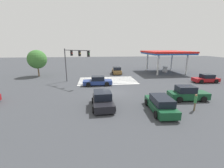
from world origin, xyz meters
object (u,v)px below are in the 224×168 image
object	(u,v)px
pedestrian	(195,101)
car_0	(187,94)
traffic_signal_mast	(73,58)
car_2	(206,79)
tree_corner_a	(37,59)
car_3	(98,81)
car_4	(161,104)
car_5	(103,100)
car_6	(117,70)

from	to	relation	value
pedestrian	car_0	bearing A→B (deg)	-66.29
traffic_signal_mast	car_2	bearing A→B (deg)	39.70
traffic_signal_mast	tree_corner_a	bearing A→B (deg)	-176.31
car_0	pedestrian	xyz separation A→B (m)	(1.06, 2.88, 0.18)
traffic_signal_mast	car_2	xyz separation A→B (m)	(-22.52, 2.09, -3.61)
tree_corner_a	car_3	bearing A→B (deg)	143.25
car_0	car_2	world-z (taller)	car_0
car_4	tree_corner_a	bearing A→B (deg)	45.30
car_3	tree_corner_a	world-z (taller)	tree_corner_a
car_0	tree_corner_a	bearing A→B (deg)	146.86
car_5	car_0	bearing A→B (deg)	93.19
car_2	car_5	distance (m)	20.33
car_2	car_4	distance (m)	16.63
car_0	car_4	bearing A→B (deg)	-144.81
car_0	car_5	bearing A→B (deg)	-170.66
traffic_signal_mast	car_3	xyz separation A→B (m)	(-3.83, 1.77, -3.60)
traffic_signal_mast	car_4	size ratio (longest dim) A/B	1.19
car_0	pedestrian	bearing A→B (deg)	-105.89
car_5	car_6	bearing A→B (deg)	165.15
car_2	pedestrian	world-z (taller)	pedestrian
car_5	tree_corner_a	xyz separation A→B (m)	(12.32, -17.93, 2.74)
car_4	pedestrian	world-z (taller)	pedestrian
car_6	tree_corner_a	xyz separation A→B (m)	(16.63, 0.68, 2.71)
car_4	traffic_signal_mast	bearing A→B (deg)	40.66
car_0	car_4	size ratio (longest dim) A/B	0.95
car_3	car_5	world-z (taller)	car_5
pedestrian	tree_corner_a	world-z (taller)	tree_corner_a
car_5	pedestrian	distance (m)	9.10
pedestrian	car_4	bearing A→B (deg)	40.62
traffic_signal_mast	car_4	bearing A→B (deg)	-7.63
car_3	pedestrian	size ratio (longest dim) A/B	2.73
traffic_signal_mast	car_2	size ratio (longest dim) A/B	1.33
tree_corner_a	traffic_signal_mast	bearing A→B (deg)	138.69
traffic_signal_mast	tree_corner_a	xyz separation A→B (m)	(8.22, -7.22, -0.79)
car_2	tree_corner_a	world-z (taller)	tree_corner_a
car_6	pedestrian	distance (m)	21.11
car_3	car_0	bearing A→B (deg)	142.19
car_3	car_6	xyz separation A→B (m)	(-4.58, -9.67, 0.10)
car_6	tree_corner_a	bearing A→B (deg)	95.20
car_6	pedestrian	xyz separation A→B (m)	(-4.57, 20.61, 0.18)
car_2	car_6	size ratio (longest dim) A/B	1.03
traffic_signal_mast	car_3	distance (m)	5.55
car_0	car_6	size ratio (longest dim) A/B	1.08
car_2	car_5	xyz separation A→B (m)	(18.42, 8.61, 0.07)
pedestrian	tree_corner_a	size ratio (longest dim) A/B	0.31
car_0	car_2	distance (m)	11.48
traffic_signal_mast	car_5	xyz separation A→B (m)	(-4.10, 10.70, -3.53)
car_2	car_6	distance (m)	17.29
pedestrian	tree_corner_a	bearing A→B (deg)	0.68
car_3	car_4	xyz separation A→B (m)	(-5.73, 10.74, 0.07)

